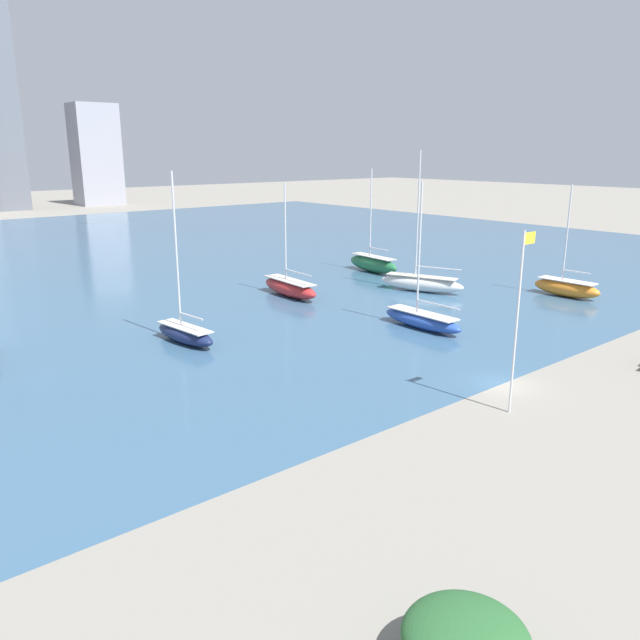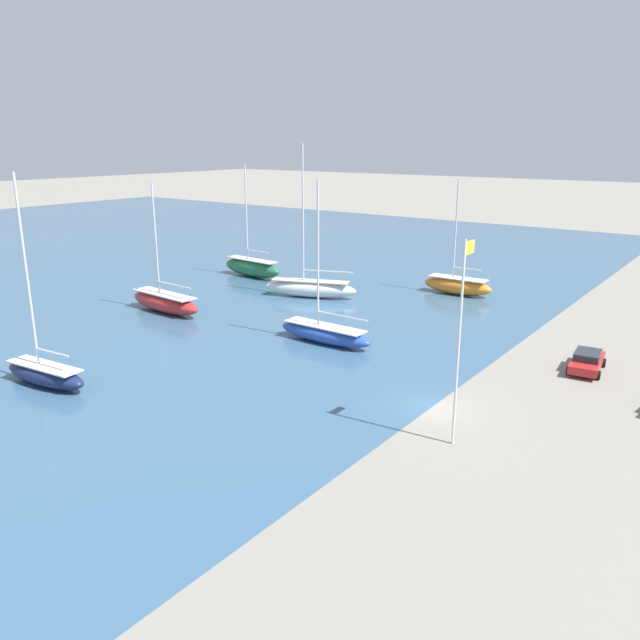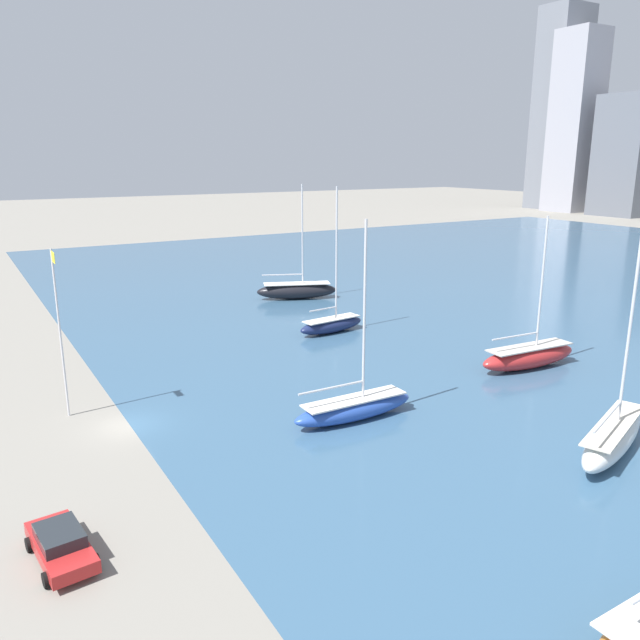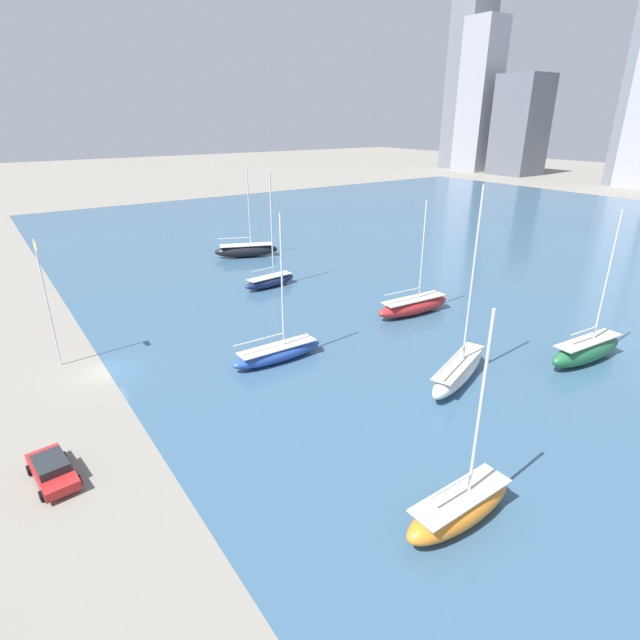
# 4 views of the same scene
# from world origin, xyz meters

# --- Properties ---
(ground_plane) EXTENTS (500.00, 500.00, 0.00)m
(ground_plane) POSITION_xyz_m (0.00, 0.00, 0.00)
(ground_plane) COLOR gray
(flag_pole) EXTENTS (1.24, 0.14, 11.44)m
(flag_pole) POSITION_xyz_m (-3.71, -3.15, 6.21)
(flag_pole) COLOR silver
(flag_pole) RESTS_ON ground_plane
(sailboat_orange) EXTENTS (2.38, 7.82, 12.39)m
(sailboat_orange) POSITION_xyz_m (29.13, 11.50, 1.03)
(sailboat_orange) COLOR orange
(sailboat_orange) RESTS_ON harbor_water
(sailboat_green) EXTENTS (2.80, 9.39, 13.65)m
(sailboat_green) POSITION_xyz_m (22.68, 35.95, 1.18)
(sailboat_green) COLOR #236B3D
(sailboat_green) RESTS_ON harbor_water
(sailboat_navy) EXTENTS (2.75, 7.69, 14.36)m
(sailboat_navy) POSITION_xyz_m (-12.37, 23.21, 0.89)
(sailboat_navy) COLOR #19234C
(sailboat_navy) RESTS_ON harbor_water
(sailboat_blue) EXTENTS (2.20, 9.05, 13.31)m
(sailboat_blue) POSITION_xyz_m (6.66, 13.22, 0.86)
(sailboat_blue) COLOR #284CA8
(sailboat_blue) RESTS_ON harbor_water
(sailboat_red) EXTENTS (2.99, 9.84, 12.56)m
(sailboat_red) POSITION_xyz_m (5.25, 31.63, 1.01)
(sailboat_red) COLOR #B72828
(sailboat_red) RESTS_ON harbor_water
(sailboat_white) EXTENTS (5.49, 10.20, 16.00)m
(sailboat_white) POSITION_xyz_m (18.53, 23.71, 1.05)
(sailboat_white) COLOR white
(sailboat_white) RESTS_ON harbor_water
(parked_sedan_red) EXTENTS (5.00, 2.63, 1.48)m
(parked_sedan_red) POSITION_xyz_m (12.70, -6.15, 0.77)
(parked_sedan_red) COLOR #B22323
(parked_sedan_red) RESTS_ON ground_plane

